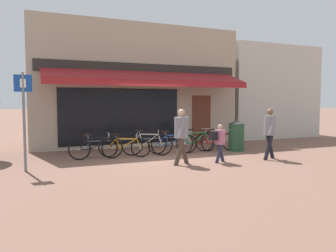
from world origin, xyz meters
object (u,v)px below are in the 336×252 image
(bicycle_green, at_px, (197,142))
(bicycle_red, at_px, (218,141))
(bicycle_orange, at_px, (124,147))
(pedestrian_child, at_px, (219,139))
(pedestrian_adult, at_px, (181,131))
(litter_bin, at_px, (236,136))
(parking_sign, at_px, (24,112))
(bicycle_black, at_px, (96,148))
(bicycle_silver, at_px, (147,144))
(bicycle_blue, at_px, (173,144))
(pedestrian_second_adult, at_px, (270,129))

(bicycle_green, height_order, bicycle_red, bicycle_green)
(bicycle_orange, xyz_separation_m, bicycle_red, (3.58, 0.03, 0.02))
(pedestrian_child, bearing_deg, pedestrian_adult, 173.60)
(litter_bin, height_order, parking_sign, parking_sign)
(bicycle_green, height_order, pedestrian_adult, pedestrian_adult)
(bicycle_black, bearing_deg, pedestrian_child, -25.56)
(litter_bin, bearing_deg, bicycle_silver, 175.78)
(bicycle_black, xyz_separation_m, bicycle_red, (4.49, 0.02, -0.00))
(bicycle_blue, height_order, pedestrian_child, pedestrian_child)
(bicycle_black, distance_m, bicycle_silver, 1.73)
(bicycle_silver, distance_m, litter_bin, 3.46)
(bicycle_black, height_order, bicycle_green, bicycle_green)
(pedestrian_adult, distance_m, parking_sign, 4.29)
(pedestrian_second_adult, xyz_separation_m, litter_bin, (0.08, 1.92, -0.41))
(bicycle_orange, xyz_separation_m, pedestrian_adult, (1.24, -1.78, 0.63))
(bicycle_green, bearing_deg, pedestrian_child, -109.52)
(bicycle_blue, relative_size, pedestrian_child, 1.49)
(pedestrian_child, height_order, pedestrian_second_adult, pedestrian_second_adult)
(bicycle_blue, relative_size, pedestrian_adult, 1.06)
(bicycle_black, height_order, bicycle_red, bicycle_black)
(bicycle_blue, xyz_separation_m, pedestrian_adult, (-0.55, -1.88, 0.62))
(bicycle_black, height_order, pedestrian_child, pedestrian_child)
(bicycle_black, xyz_separation_m, bicycle_orange, (0.92, -0.01, -0.02))
(bicycle_green, relative_size, bicycle_red, 1.07)
(bicycle_red, bearing_deg, pedestrian_child, -108.64)
(bicycle_orange, bearing_deg, litter_bin, 21.41)
(pedestrian_adult, height_order, pedestrian_child, pedestrian_adult)
(litter_bin, bearing_deg, bicycle_orange, 177.71)
(bicycle_silver, distance_m, parking_sign, 4.12)
(bicycle_orange, relative_size, bicycle_blue, 0.93)
(pedestrian_adult, bearing_deg, bicycle_red, 38.95)
(bicycle_black, height_order, parking_sign, parking_sign)
(bicycle_green, distance_m, pedestrian_child, 2.02)
(pedestrian_adult, bearing_deg, bicycle_orange, 126.09)
(pedestrian_adult, bearing_deg, parking_sign, 171.91)
(bicycle_silver, relative_size, pedestrian_child, 1.42)
(pedestrian_child, xyz_separation_m, parking_sign, (-5.37, 0.87, 0.87))
(bicycle_green, bearing_deg, parking_sign, 179.88)
(bicycle_red, xyz_separation_m, pedestrian_adult, (-2.34, -1.81, 0.61))
(parking_sign, bearing_deg, litter_bin, 7.25)
(pedestrian_second_adult, bearing_deg, pedestrian_adult, 175.89)
(bicycle_blue, height_order, litter_bin, litter_bin)
(bicycle_blue, distance_m, litter_bin, 2.50)
(bicycle_green, bearing_deg, bicycle_blue, 163.21)
(bicycle_blue, xyz_separation_m, litter_bin, (2.48, -0.28, 0.21))
(pedestrian_child, distance_m, parking_sign, 5.51)
(bicycle_silver, distance_m, pedestrian_child, 2.61)
(bicycle_black, bearing_deg, bicycle_red, 5.36)
(pedestrian_adult, distance_m, pedestrian_second_adult, 2.97)
(bicycle_silver, height_order, pedestrian_child, pedestrian_child)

